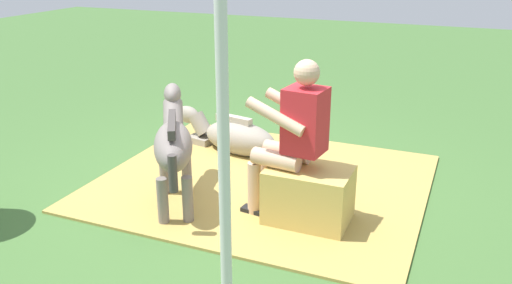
{
  "coord_description": "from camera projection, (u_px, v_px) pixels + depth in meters",
  "views": [
    {
      "loc": [
        -1.91,
        4.07,
        2.16
      ],
      "look_at": [
        -0.23,
        0.06,
        0.55
      ],
      "focal_mm": 37.49,
      "sensor_mm": 36.0,
      "label": 1
    }
  ],
  "objects": [
    {
      "name": "ground_plane",
      "position": [
        236.0,
        192.0,
        4.96
      ],
      "size": [
        24.0,
        24.0,
        0.0
      ],
      "primitive_type": "plane",
      "color": "#426B33"
    },
    {
      "name": "hay_patch",
      "position": [
        263.0,
        181.0,
        5.15
      ],
      "size": [
        3.02,
        2.63,
        0.02
      ],
      "primitive_type": "cube",
      "color": "tan",
      "rests_on": "ground"
    },
    {
      "name": "pony_standing",
      "position": [
        173.0,
        143.0,
        4.54
      ],
      "size": [
        0.84,
        1.21,
        0.94
      ],
      "color": "slate",
      "rests_on": "ground"
    },
    {
      "name": "pony_lying",
      "position": [
        233.0,
        136.0,
        5.86
      ],
      "size": [
        1.36,
        0.57,
        0.42
      ],
      "color": "gray",
      "rests_on": "ground"
    },
    {
      "name": "person_seated",
      "position": [
        292.0,
        134.0,
        4.24
      ],
      "size": [
        0.69,
        0.47,
        1.36
      ],
      "color": "#D8AD8C",
      "rests_on": "ground"
    },
    {
      "name": "tent_pole_left",
      "position": [
        224.0,
        175.0,
        2.6
      ],
      "size": [
        0.06,
        0.06,
        2.21
      ],
      "primitive_type": "cylinder",
      "color": "silver",
      "rests_on": "ground"
    },
    {
      "name": "hay_bale",
      "position": [
        309.0,
        196.0,
        4.34
      ],
      "size": [
        0.67,
        0.47,
        0.48
      ],
      "primitive_type": "cube",
      "color": "tan",
      "rests_on": "ground"
    }
  ]
}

